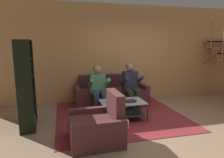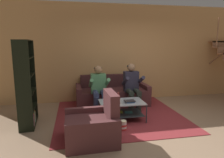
# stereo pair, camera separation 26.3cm
# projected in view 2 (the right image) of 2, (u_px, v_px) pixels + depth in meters

# --- Properties ---
(ground) EXTENTS (16.80, 16.80, 0.00)m
(ground) POSITION_uv_depth(u_px,v_px,m) (156.00, 130.00, 4.06)
(ground) COLOR #9B7C61
(back_partition) EXTENTS (8.40, 0.12, 2.90)m
(back_partition) POSITION_uv_depth(u_px,v_px,m) (125.00, 53.00, 6.18)
(back_partition) COLOR tan
(back_partition) RESTS_ON ground
(couch) EXTENTS (2.03, 0.90, 0.83)m
(couch) POSITION_uv_depth(u_px,v_px,m) (112.00, 95.00, 5.75)
(couch) COLOR #51292B
(couch) RESTS_ON ground
(person_seated_left) EXTENTS (0.50, 0.58, 1.18)m
(person_seated_left) POSITION_uv_depth(u_px,v_px,m) (99.00, 87.00, 5.09)
(person_seated_left) COLOR #343C5E
(person_seated_left) RESTS_ON ground
(person_seated_right) EXTENTS (0.50, 0.58, 1.22)m
(person_seated_right) POSITION_uv_depth(u_px,v_px,m) (132.00, 85.00, 5.26)
(person_seated_right) COLOR #272D25
(person_seated_right) RESTS_ON ground
(coffee_table) EXTENTS (1.01, 0.64, 0.43)m
(coffee_table) POSITION_uv_depth(u_px,v_px,m) (121.00, 108.00, 4.57)
(coffee_table) COLOR #AEB6BC
(coffee_table) RESTS_ON ground
(area_rug) EXTENTS (3.00, 3.18, 0.01)m
(area_rug) POSITION_uv_depth(u_px,v_px,m) (117.00, 112.00, 5.09)
(area_rug) COLOR maroon
(area_rug) RESTS_ON ground
(vase) EXTENTS (0.10, 0.10, 0.24)m
(vase) POSITION_uv_depth(u_px,v_px,m) (118.00, 98.00, 4.41)
(vase) COLOR maroon
(vase) RESTS_ON coffee_table
(book_stack) EXTENTS (0.24, 0.18, 0.05)m
(book_stack) POSITION_uv_depth(u_px,v_px,m) (130.00, 101.00, 4.48)
(book_stack) COLOR #3061A9
(book_stack) RESTS_ON coffee_table
(bookshelf) EXTENTS (0.36, 0.94, 1.81)m
(bookshelf) POSITION_uv_depth(u_px,v_px,m) (25.00, 92.00, 4.22)
(bookshelf) COLOR black
(bookshelf) RESTS_ON ground
(armchair) EXTENTS (0.92, 0.91, 0.89)m
(armchair) POSITION_uv_depth(u_px,v_px,m) (93.00, 126.00, 3.57)
(armchair) COLOR #51292A
(armchair) RESTS_ON ground
(popcorn_tub) EXTENTS (0.15, 0.15, 0.21)m
(popcorn_tub) POSITION_uv_depth(u_px,v_px,m) (123.00, 125.00, 4.05)
(popcorn_tub) COLOR red
(popcorn_tub) RESTS_ON ground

